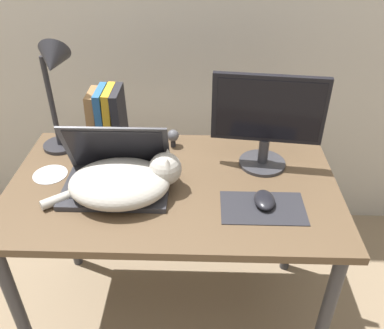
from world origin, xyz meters
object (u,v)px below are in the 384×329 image
Objects in this scene: laptop at (117,176)px; external_monitor at (267,119)px; book_row at (107,119)px; computer_mouse at (264,200)px; desk_lamp at (54,80)px; cd_disc at (50,174)px; webcam at (173,136)px; cat at (125,181)px.

laptop is 0.55m from external_monitor.
book_row is at bearing 169.13° from external_monitor.
computer_mouse is 0.83m from desk_lamp.
webcam is at bearing 25.97° from cd_disc.
desk_lamp reaches higher than book_row.
cat is at bearing -157.19° from external_monitor.
external_monitor is at bearing 22.81° from cat.
laptop is 3.52× the size of computer_mouse.
book_row reaches higher than cat.
book_row is (-0.56, 0.34, 0.10)m from computer_mouse.
external_monitor is 0.38m from webcam.
external_monitor reaches higher than computer_mouse.
external_monitor reaches higher than cd_disc.
laptop is 0.92× the size of external_monitor.
desk_lamp is 3.62× the size of cd_disc.
desk_lamp is at bearing 157.38° from computer_mouse.
cat is at bearing -51.99° from laptop.
laptop is 0.81× the size of desk_lamp.
laptop reaches higher than computer_mouse.
desk_lamp is 0.33m from cd_disc.
cd_disc is at bearing 169.18° from computer_mouse.
book_row is at bearing 14.50° from desk_lamp.
cat is at bearing -113.00° from webcam.
webcam is (0.13, 0.31, -0.01)m from cat.
cat is 0.45m from desk_lamp.
cd_disc is (-0.42, -0.21, -0.04)m from webcam.
book_row is 0.29m from cd_disc.
computer_mouse reaches higher than cd_disc.
cat is 1.17× the size of external_monitor.
laptop reaches higher than cat.
laptop is at bearing 170.64° from computer_mouse.
computer_mouse is 0.75m from cd_disc.
cd_disc is (-0.76, -0.09, -0.19)m from external_monitor.
webcam is (-0.32, 0.35, 0.03)m from computer_mouse.
desk_lamp is 6.07× the size of webcam.
cat is at bearing -20.57° from cd_disc.
external_monitor is 5.35× the size of webcam.
cat is 0.52m from external_monitor.
book_row is (-0.08, 0.26, 0.07)m from laptop.
cd_disc is at bearing 166.40° from laptop.
external_monitor is (0.51, 0.15, 0.14)m from laptop.
external_monitor is 1.58× the size of book_row.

